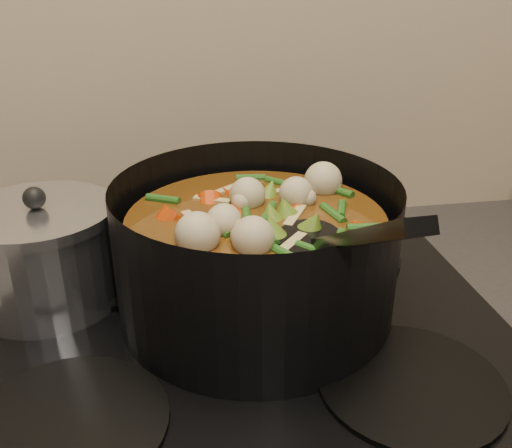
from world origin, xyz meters
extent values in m
cube|color=black|center=(0.00, 1.93, 0.89)|extent=(2.64, 0.64, 0.05)
cube|color=black|center=(0.00, 1.93, 0.92)|extent=(0.62, 0.54, 0.02)
cylinder|color=black|center=(-0.16, 1.80, 0.93)|extent=(0.18, 0.18, 0.01)
cylinder|color=black|center=(0.16, 1.80, 0.93)|extent=(0.18, 0.18, 0.01)
cylinder|color=black|center=(-0.16, 2.06, 0.93)|extent=(0.18, 0.18, 0.01)
cylinder|color=black|center=(0.16, 2.06, 0.93)|extent=(0.18, 0.18, 0.01)
cylinder|color=black|center=(0.03, 1.96, 1.01)|extent=(0.35, 0.35, 0.16)
cylinder|color=black|center=(0.03, 1.96, 0.94)|extent=(0.31, 0.31, 0.01)
cylinder|color=#5E3210|center=(0.03, 1.96, 0.99)|extent=(0.28, 0.28, 0.11)
cylinder|color=#C43609|center=(0.08, 1.96, 1.05)|extent=(0.03, 0.03, 0.03)
cylinder|color=#C43609|center=(0.08, 2.01, 1.05)|extent=(0.04, 0.04, 0.03)
cylinder|color=#C43609|center=(0.01, 2.06, 1.05)|extent=(0.04, 0.04, 0.03)
cylinder|color=#C43609|center=(-0.02, 1.98, 1.05)|extent=(0.03, 0.04, 0.03)
cylinder|color=#C43609|center=(-0.05, 1.92, 1.05)|extent=(0.04, 0.04, 0.03)
cylinder|color=#C43609|center=(0.02, 1.92, 1.05)|extent=(0.04, 0.04, 0.03)
cylinder|color=#C43609|center=(0.08, 1.90, 1.05)|extent=(0.04, 0.04, 0.03)
cylinder|color=#C43609|center=(0.14, 1.95, 1.05)|extent=(0.04, 0.03, 0.03)
cylinder|color=#C43609|center=(0.07, 2.00, 1.05)|extent=(0.04, 0.04, 0.03)
cylinder|color=#C43609|center=(0.02, 2.05, 1.05)|extent=(0.04, 0.04, 0.03)
cylinder|color=#C43609|center=(0.00, 1.98, 1.05)|extent=(0.03, 0.03, 0.03)
cylinder|color=#C43609|center=(-0.03, 1.93, 1.05)|extent=(0.04, 0.04, 0.03)
sphere|color=tan|center=(0.10, 1.96, 1.06)|extent=(0.04, 0.04, 0.04)
sphere|color=tan|center=(0.05, 2.02, 1.06)|extent=(0.04, 0.04, 0.04)
sphere|color=tan|center=(-0.03, 1.98, 1.06)|extent=(0.04, 0.04, 0.04)
sphere|color=tan|center=(0.01, 1.90, 1.06)|extent=(0.04, 0.04, 0.04)
sphere|color=tan|center=(0.09, 1.92, 1.06)|extent=(0.04, 0.04, 0.04)
sphere|color=tan|center=(0.08, 2.00, 1.06)|extent=(0.04, 0.04, 0.04)
cone|color=#58781E|center=(0.00, 1.88, 1.05)|extent=(0.04, 0.04, 0.04)
cone|color=#58781E|center=(0.11, 1.90, 1.05)|extent=(0.04, 0.04, 0.04)
cone|color=#58781E|center=(0.10, 2.02, 1.05)|extent=(0.04, 0.04, 0.04)
cone|color=#58781E|center=(-0.02, 2.03, 1.05)|extent=(0.04, 0.04, 0.04)
cone|color=#58781E|center=(-0.04, 1.91, 1.05)|extent=(0.04, 0.04, 0.04)
cone|color=#58781E|center=(0.06, 1.87, 1.05)|extent=(0.04, 0.04, 0.04)
cylinder|color=#27601C|center=(0.07, 1.99, 1.05)|extent=(0.01, 0.04, 0.01)
cylinder|color=#27601C|center=(0.03, 2.06, 1.05)|extent=(0.04, 0.03, 0.01)
cylinder|color=#27601C|center=(-0.03, 2.01, 1.05)|extent=(0.04, 0.02, 0.01)
cylinder|color=#27601C|center=(-0.03, 1.95, 1.05)|extent=(0.03, 0.04, 0.01)
cylinder|color=#27601C|center=(0.01, 1.92, 1.05)|extent=(0.03, 0.04, 0.01)
cylinder|color=#27601C|center=(0.06, 1.85, 1.05)|extent=(0.04, 0.02, 0.01)
cylinder|color=#27601C|center=(0.11, 1.91, 1.05)|extent=(0.04, 0.03, 0.01)
cylinder|color=#27601C|center=(0.10, 1.97, 1.05)|extent=(0.01, 0.04, 0.01)
cylinder|color=#27601C|center=(0.06, 2.00, 1.05)|extent=(0.04, 0.03, 0.01)
cylinder|color=#27601C|center=(0.00, 2.06, 1.05)|extent=(0.04, 0.02, 0.01)
cylinder|color=#27601C|center=(-0.04, 1.99, 1.05)|extent=(0.03, 0.04, 0.01)
cylinder|color=#27601C|center=(-0.03, 1.93, 1.05)|extent=(0.03, 0.04, 0.01)
cylinder|color=#27601C|center=(0.02, 1.91, 1.05)|extent=(0.04, 0.02, 0.01)
cylinder|color=#27601C|center=(0.08, 1.86, 1.05)|extent=(0.04, 0.03, 0.01)
cube|color=tan|center=(-0.04, 1.98, 1.05)|extent=(0.05, 0.01, 0.00)
cube|color=tan|center=(0.00, 1.89, 1.05)|extent=(0.02, 0.05, 0.00)
cube|color=tan|center=(0.10, 1.91, 1.05)|extent=(0.04, 0.03, 0.00)
cube|color=tan|center=(0.09, 2.01, 1.05)|extent=(0.04, 0.04, 0.00)
cube|color=tan|center=(-0.01, 2.02, 1.05)|extent=(0.03, 0.05, 0.00)
cube|color=tan|center=(-0.03, 1.92, 1.05)|extent=(0.05, 0.02, 0.00)
ellipsoid|color=black|center=(0.08, 1.89, 1.05)|extent=(0.09, 0.10, 0.01)
cube|color=black|center=(0.09, 1.79, 1.10)|extent=(0.03, 0.19, 0.11)
cylinder|color=silver|center=(-0.20, 2.02, 0.98)|extent=(0.17, 0.17, 0.11)
cylinder|color=silver|center=(-0.20, 2.02, 1.04)|extent=(0.18, 0.18, 0.01)
sphere|color=black|center=(-0.20, 2.02, 1.06)|extent=(0.03, 0.03, 0.03)
camera|label=1|loc=(-0.06, 1.40, 1.31)|focal=40.00mm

